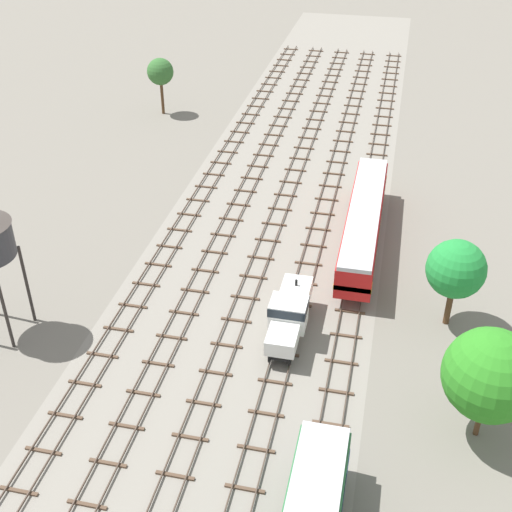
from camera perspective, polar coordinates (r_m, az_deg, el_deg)
name	(u,v)px	position (r m, az deg, el deg)	size (l,w,h in m)	color
ground_plane	(262,255)	(59.84, 0.51, 0.05)	(480.00, 480.00, 0.00)	slate
ballast_bed	(262,255)	(59.84, 0.51, 0.05)	(20.98, 176.00, 0.01)	gray
track_far_left	(174,238)	(62.60, -6.92, 1.56)	(2.40, 126.00, 0.29)	#47382D
track_left	(219,243)	(61.46, -3.17, 1.12)	(2.40, 126.00, 0.29)	#47382D
track_centre_left	(264,248)	(60.59, 0.71, 0.66)	(2.40, 126.00, 0.29)	#47382D
track_centre	(311,254)	(60.01, 4.67, 0.18)	(2.40, 126.00, 0.29)	#47382D
track_centre_right	(359,260)	(59.73, 8.70, -0.30)	(2.40, 126.00, 0.29)	#47382D
shunter_loco_centre_near	(289,313)	(49.93, 2.84, -4.83)	(2.74, 8.46, 3.10)	white
diesel_railcar_centre_right_mid	(364,221)	(60.61, 9.11, 2.94)	(2.96, 20.50, 3.80)	red
lineside_tree_0	(456,269)	(51.34, 16.58, -1.09)	(4.42, 4.42, 7.22)	#4C331E
lineside_tree_1	(160,72)	(89.29, -8.11, 15.17)	(3.37, 3.37, 7.26)	#4C331E
lineside_tree_2	(490,375)	(42.80, 19.23, -9.50)	(5.78, 5.78, 7.91)	#4C331E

